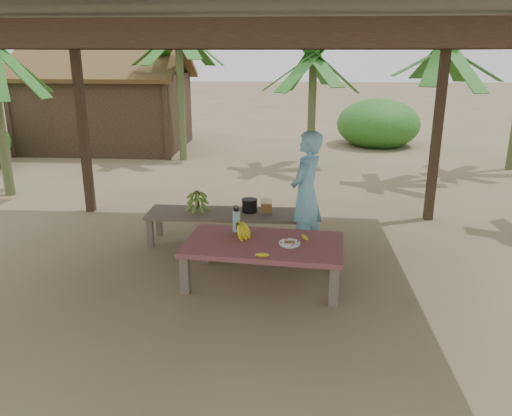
# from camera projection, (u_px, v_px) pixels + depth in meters

# --- Properties ---
(ground) EXTENTS (80.00, 80.00, 0.00)m
(ground) POSITION_uv_depth(u_px,v_px,m) (241.00, 273.00, 6.09)
(ground) COLOR brown
(ground) RESTS_ON ground
(pavilion) EXTENTS (6.60, 5.60, 2.95)m
(pavilion) POSITION_uv_depth(u_px,v_px,m) (237.00, 33.00, 5.24)
(pavilion) COLOR black
(pavilion) RESTS_ON ground
(work_table) EXTENTS (1.89, 1.17, 0.50)m
(work_table) POSITION_uv_depth(u_px,v_px,m) (264.00, 247.00, 5.74)
(work_table) COLOR brown
(work_table) RESTS_ON ground
(bench) EXTENTS (2.20, 0.60, 0.45)m
(bench) POSITION_uv_depth(u_px,v_px,m) (226.00, 216.00, 6.95)
(bench) COLOR brown
(bench) RESTS_ON ground
(ripe_banana_bunch) EXTENTS (0.31, 0.27, 0.19)m
(ripe_banana_bunch) POSITION_uv_depth(u_px,v_px,m) (237.00, 229.00, 5.86)
(ripe_banana_bunch) COLOR yellow
(ripe_banana_bunch) RESTS_ON work_table
(plate) EXTENTS (0.24, 0.24, 0.04)m
(plate) POSITION_uv_depth(u_px,v_px,m) (290.00, 243.00, 5.63)
(plate) COLOR white
(plate) RESTS_ON work_table
(loose_banana_front) EXTENTS (0.17, 0.08, 0.04)m
(loose_banana_front) POSITION_uv_depth(u_px,v_px,m) (262.00, 255.00, 5.30)
(loose_banana_front) COLOR yellow
(loose_banana_front) RESTS_ON work_table
(loose_banana_side) EXTENTS (0.10, 0.15, 0.04)m
(loose_banana_side) POSITION_uv_depth(u_px,v_px,m) (305.00, 237.00, 5.80)
(loose_banana_side) COLOR yellow
(loose_banana_side) RESTS_ON work_table
(water_flask) EXTENTS (0.09, 0.09, 0.33)m
(water_flask) POSITION_uv_depth(u_px,v_px,m) (236.00, 220.00, 6.03)
(water_flask) COLOR #3CBBAA
(water_flask) RESTS_ON work_table
(green_banana_stalk) EXTENTS (0.28, 0.28, 0.32)m
(green_banana_stalk) POSITION_uv_depth(u_px,v_px,m) (197.00, 201.00, 6.92)
(green_banana_stalk) COLOR #598C2D
(green_banana_stalk) RESTS_ON bench
(cooking_pot) EXTENTS (0.21, 0.21, 0.18)m
(cooking_pot) POSITION_uv_depth(u_px,v_px,m) (250.00, 206.00, 6.93)
(cooking_pot) COLOR black
(cooking_pot) RESTS_ON bench
(skewer_rack) EXTENTS (0.18, 0.08, 0.24)m
(skewer_rack) POSITION_uv_depth(u_px,v_px,m) (266.00, 206.00, 6.81)
(skewer_rack) COLOR #A57F47
(skewer_rack) RESTS_ON bench
(woman) EXTENTS (0.61, 0.71, 1.64)m
(woman) POSITION_uv_depth(u_px,v_px,m) (306.00, 194.00, 6.49)
(woman) COLOR #7BCCEA
(woman) RESTS_ON ground
(hut) EXTENTS (4.40, 3.43, 2.85)m
(hut) POSITION_uv_depth(u_px,v_px,m) (108.00, 108.00, 13.69)
(hut) COLOR black
(hut) RESTS_ON ground
(banana_plant_ne) EXTENTS (1.80, 1.80, 2.91)m
(banana_plant_ne) POSITION_uv_depth(u_px,v_px,m) (445.00, 60.00, 9.75)
(banana_plant_ne) COLOR #596638
(banana_plant_ne) RESTS_ON ground
(banana_plant_n) EXTENTS (1.80, 1.80, 2.73)m
(banana_plant_n) POSITION_uv_depth(u_px,v_px,m) (313.00, 67.00, 10.96)
(banana_plant_n) COLOR #596638
(banana_plant_n) RESTS_ON ground
(banana_plant_nw) EXTENTS (1.80, 1.80, 3.29)m
(banana_plant_nw) POSITION_uv_depth(u_px,v_px,m) (178.00, 42.00, 11.61)
(banana_plant_nw) COLOR #596638
(banana_plant_nw) RESTS_ON ground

